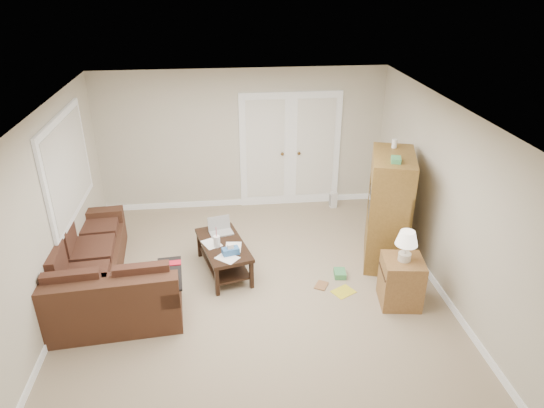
{
  "coord_description": "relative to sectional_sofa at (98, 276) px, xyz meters",
  "views": [
    {
      "loc": [
        -0.37,
        -5.4,
        3.99
      ],
      "look_at": [
        0.28,
        0.47,
        1.1
      ],
      "focal_mm": 32.0,
      "sensor_mm": 36.0,
      "label": 1
    }
  ],
  "objects": [
    {
      "name": "floor",
      "position": [
        2.09,
        -0.18,
        -0.31
      ],
      "size": [
        5.5,
        5.5,
        0.0
      ],
      "primitive_type": "plane",
      "color": "tan",
      "rests_on": "ground"
    },
    {
      "name": "ceiling",
      "position": [
        2.09,
        -0.18,
        2.19
      ],
      "size": [
        5.0,
        5.5,
        0.02
      ],
      "primitive_type": "cube",
      "color": "white",
      "rests_on": "wall_back"
    },
    {
      "name": "wall_left",
      "position": [
        -0.41,
        -0.18,
        0.94
      ],
      "size": [
        0.02,
        5.5,
        2.5
      ],
      "primitive_type": "cube",
      "color": "beige",
      "rests_on": "floor"
    },
    {
      "name": "wall_right",
      "position": [
        4.59,
        -0.18,
        0.94
      ],
      "size": [
        0.02,
        5.5,
        2.5
      ],
      "primitive_type": "cube",
      "color": "beige",
      "rests_on": "floor"
    },
    {
      "name": "wall_back",
      "position": [
        2.09,
        2.57,
        0.94
      ],
      "size": [
        5.0,
        0.02,
        2.5
      ],
      "primitive_type": "cube",
      "color": "beige",
      "rests_on": "floor"
    },
    {
      "name": "wall_front",
      "position": [
        2.09,
        -2.93,
        0.94
      ],
      "size": [
        5.0,
        0.02,
        2.5
      ],
      "primitive_type": "cube",
      "color": "beige",
      "rests_on": "floor"
    },
    {
      "name": "baseboards",
      "position": [
        2.09,
        -0.18,
        -0.26
      ],
      "size": [
        5.0,
        5.5,
        0.1
      ],
      "primitive_type": null,
      "color": "silver",
      "rests_on": "floor"
    },
    {
      "name": "french_doors",
      "position": [
        2.94,
        2.54,
        0.73
      ],
      "size": [
        1.8,
        0.05,
        2.13
      ],
      "color": "silver",
      "rests_on": "floor"
    },
    {
      "name": "window_left",
      "position": [
        -0.38,
        0.82,
        1.24
      ],
      "size": [
        0.05,
        1.92,
        1.42
      ],
      "color": "silver",
      "rests_on": "wall_left"
    },
    {
      "name": "sectional_sofa",
      "position": [
        0.0,
        0.0,
        0.0
      ],
      "size": [
        1.9,
        2.6,
        0.79
      ],
      "rotation": [
        0.0,
        0.0,
        0.08
      ],
      "color": "#492B1C",
      "rests_on": "floor"
    },
    {
      "name": "coffee_table",
      "position": [
        1.68,
        0.41,
        -0.05
      ],
      "size": [
        0.84,
        1.24,
        0.78
      ],
      "rotation": [
        0.0,
        0.0,
        0.25
      ],
      "color": "black",
      "rests_on": "floor"
    },
    {
      "name": "tv_armoire",
      "position": [
        4.08,
        0.48,
        0.53
      ],
      "size": [
        0.85,
        1.16,
        1.79
      ],
      "rotation": [
        0.0,
        0.0,
        -0.29
      ],
      "color": "brown",
      "rests_on": "floor"
    },
    {
      "name": "side_cabinet",
      "position": [
        3.95,
        -0.6,
        0.08
      ],
      "size": [
        0.57,
        0.57,
        1.07
      ],
      "rotation": [
        0.0,
        0.0,
        -0.14
      ],
      "color": "olive",
      "rests_on": "floor"
    },
    {
      "name": "space_heater",
      "position": [
        3.72,
        2.27,
        -0.16
      ],
      "size": [
        0.13,
        0.12,
        0.3
      ],
      "primitive_type": "cube",
      "rotation": [
        0.0,
        0.0,
        0.16
      ],
      "color": "white",
      "rests_on": "floor"
    },
    {
      "name": "floor_magazine",
      "position": [
        3.28,
        -0.3,
        -0.3
      ],
      "size": [
        0.37,
        0.34,
        0.01
      ],
      "primitive_type": "cube",
      "rotation": [
        0.0,
        0.0,
        0.51
      ],
      "color": "yellow",
      "rests_on": "floor"
    },
    {
      "name": "floor_greenbox",
      "position": [
        3.32,
        0.08,
        -0.27
      ],
      "size": [
        0.18,
        0.23,
        0.09
      ],
      "primitive_type": "cube",
      "rotation": [
        0.0,
        0.0,
        -0.12
      ],
      "color": "#449659",
      "rests_on": "floor"
    },
    {
      "name": "floor_book",
      "position": [
        2.94,
        -0.09,
        -0.3
      ],
      "size": [
        0.24,
        0.26,
        0.02
      ],
      "primitive_type": "imported",
      "rotation": [
        0.0,
        0.0,
        -0.53
      ],
      "color": "brown",
      "rests_on": "floor"
    }
  ]
}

